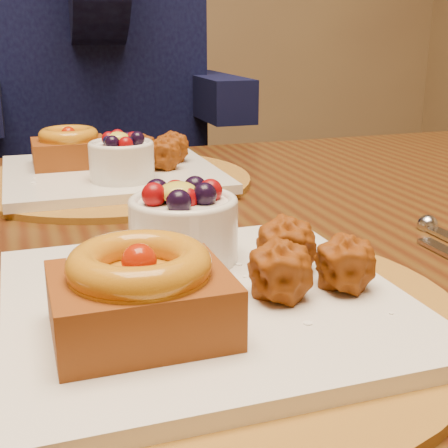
{
  "coord_description": "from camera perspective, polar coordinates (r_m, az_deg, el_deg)",
  "views": [
    {
      "loc": [
        -0.1,
        -0.62,
        0.96
      ],
      "look_at": [
        0.05,
        -0.18,
        0.81
      ],
      "focal_mm": 50.0,
      "sensor_mm": 36.0,
      "label": 1
    }
  ],
  "objects": [
    {
      "name": "dining_table",
      "position": [
        0.69,
        -7.07,
        -6.72
      ],
      "size": [
        1.6,
        0.9,
        0.76
      ],
      "color": "#3A190A",
      "rests_on": "ground"
    },
    {
      "name": "place_setting_near",
      "position": [
        0.46,
        -2.32,
        -5.68
      ],
      "size": [
        0.38,
        0.38,
        0.09
      ],
      "color": "brown",
      "rests_on": "dining_table"
    },
    {
      "name": "place_setting_far",
      "position": [
        0.86,
        -10.4,
        5.02
      ],
      "size": [
        0.38,
        0.38,
        0.08
      ],
      "color": "brown",
      "rests_on": "dining_table"
    },
    {
      "name": "chair_far",
      "position": [
        1.42,
        -16.59,
        -0.65
      ],
      "size": [
        0.62,
        0.62,
        0.96
      ],
      "rotation": [
        0.0,
        0.0,
        -0.44
      ],
      "color": "black",
      "rests_on": "ground"
    },
    {
      "name": "diner",
      "position": [
        1.4,
        -12.08,
        17.03
      ],
      "size": [
        0.55,
        0.52,
        0.9
      ],
      "rotation": [
        0.0,
        0.0,
        0.2
      ],
      "color": "black",
      "rests_on": "ground"
    }
  ]
}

